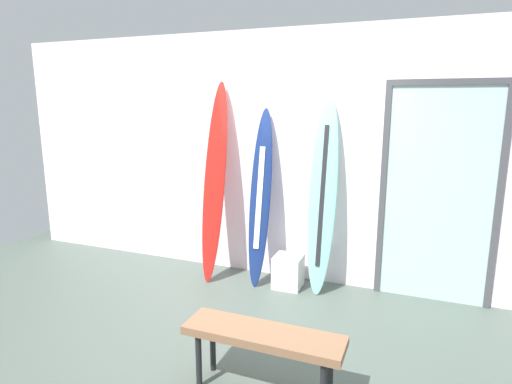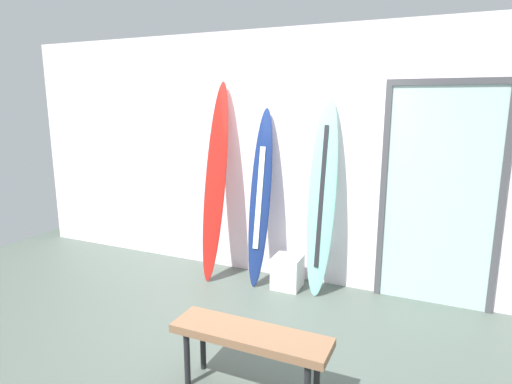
# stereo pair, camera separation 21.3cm
# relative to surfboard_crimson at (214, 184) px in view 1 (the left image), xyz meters

# --- Properties ---
(ground) EXTENTS (8.00, 8.00, 0.04)m
(ground) POSITION_rel_surfboard_crimson_xyz_m (0.69, -0.90, -1.13)
(ground) COLOR #4A564E
(wall_back) EXTENTS (7.20, 0.20, 2.80)m
(wall_back) POSITION_rel_surfboard_crimson_xyz_m (0.69, 0.40, 0.29)
(wall_back) COLOR white
(wall_back) RESTS_ON ground
(surfboard_crimson) EXTENTS (0.26, 0.51, 2.26)m
(surfboard_crimson) POSITION_rel_surfboard_crimson_xyz_m (0.00, 0.00, 0.00)
(surfboard_crimson) COLOR #B21C16
(surfboard_crimson) RESTS_ON ground
(surfboard_navy) EXTENTS (0.25, 0.45, 1.96)m
(surfboard_navy) POSITION_rel_surfboard_crimson_xyz_m (0.54, 0.05, -0.13)
(surfboard_navy) COLOR navy
(surfboard_navy) RESTS_ON ground
(surfboard_seafoam) EXTENTS (0.30, 0.39, 2.10)m
(surfboard_seafoam) POSITION_rel_surfboard_crimson_xyz_m (1.23, 0.08, -0.07)
(surfboard_seafoam) COLOR #80C9B5
(surfboard_seafoam) RESTS_ON ground
(display_block_left) EXTENTS (0.31, 0.31, 0.36)m
(display_block_left) POSITION_rel_surfboard_crimson_xyz_m (0.89, 0.01, -0.93)
(display_block_left) COLOR silver
(display_block_left) RESTS_ON ground
(glass_door) EXTENTS (1.12, 0.06, 2.24)m
(glass_door) POSITION_rel_surfboard_crimson_xyz_m (2.35, 0.28, 0.04)
(glass_door) COLOR silver
(glass_door) RESTS_ON ground
(bench) EXTENTS (1.13, 0.31, 0.48)m
(bench) POSITION_rel_surfboard_crimson_xyz_m (1.26, -1.76, -0.69)
(bench) COLOR brown
(bench) RESTS_ON ground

